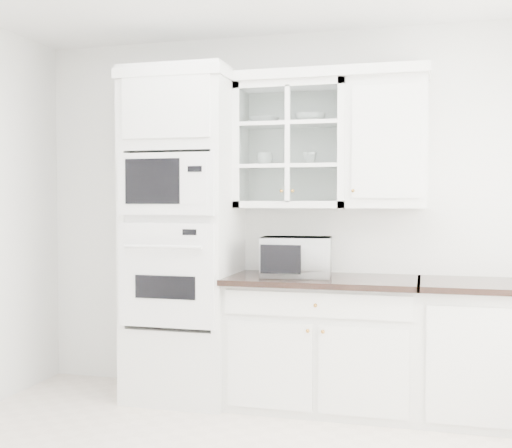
# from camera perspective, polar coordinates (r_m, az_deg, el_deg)

# --- Properties ---
(room_shell) EXTENTS (4.00, 3.50, 2.70)m
(room_shell) POSITION_cam_1_polar(r_m,az_deg,el_deg) (3.56, -1.01, 7.36)
(room_shell) COLOR white
(room_shell) RESTS_ON ground
(oven_column) EXTENTS (0.76, 0.68, 2.40)m
(oven_column) POSITION_cam_1_polar(r_m,az_deg,el_deg) (4.73, -6.48, -0.99)
(oven_column) COLOR white
(oven_column) RESTS_ON ground
(base_cabinet_run) EXTENTS (1.32, 0.67, 0.92)m
(base_cabinet_run) POSITION_cam_1_polar(r_m,az_deg,el_deg) (4.59, 5.96, -10.37)
(base_cabinet_run) COLOR white
(base_cabinet_run) RESTS_ON ground
(extra_base_cabinet) EXTENTS (0.72, 0.67, 0.92)m
(extra_base_cabinet) POSITION_cam_1_polar(r_m,az_deg,el_deg) (4.55, 18.72, -10.58)
(extra_base_cabinet) COLOR white
(extra_base_cabinet) RESTS_ON ground
(upper_cabinet_glass) EXTENTS (0.80, 0.33, 0.90)m
(upper_cabinet_glass) POSITION_cam_1_polar(r_m,az_deg,el_deg) (4.68, 3.24, 6.96)
(upper_cabinet_glass) COLOR white
(upper_cabinet_glass) RESTS_ON room_shell
(upper_cabinet_solid) EXTENTS (0.55, 0.33, 0.90)m
(upper_cabinet_solid) POSITION_cam_1_polar(r_m,az_deg,el_deg) (4.59, 11.58, 7.01)
(upper_cabinet_solid) COLOR white
(upper_cabinet_solid) RESTS_ON room_shell
(crown_molding) EXTENTS (2.14, 0.38, 0.07)m
(crown_molding) POSITION_cam_1_polar(r_m,az_deg,el_deg) (4.74, 1.92, 12.81)
(crown_molding) COLOR white
(crown_molding) RESTS_ON room_shell
(countertop_microwave) EXTENTS (0.52, 0.45, 0.28)m
(countertop_microwave) POSITION_cam_1_polar(r_m,az_deg,el_deg) (4.51, 3.61, -2.92)
(countertop_microwave) COLOR white
(countertop_microwave) RESTS_ON base_cabinet_run
(bowl_a) EXTENTS (0.23, 0.23, 0.05)m
(bowl_a) POSITION_cam_1_polar(r_m,az_deg,el_deg) (4.73, 0.76, 9.17)
(bowl_a) COLOR white
(bowl_a) RESTS_ON upper_cabinet_glass
(bowl_b) EXTENTS (0.24, 0.24, 0.07)m
(bowl_b) POSITION_cam_1_polar(r_m,az_deg,el_deg) (4.69, 4.85, 9.34)
(bowl_b) COLOR white
(bowl_b) RESTS_ON upper_cabinet_glass
(cup_a) EXTENTS (0.12, 0.12, 0.09)m
(cup_a) POSITION_cam_1_polar(r_m,az_deg,el_deg) (4.70, 0.80, 5.79)
(cup_a) COLOR white
(cup_a) RESTS_ON upper_cabinet_glass
(cup_b) EXTENTS (0.12, 0.12, 0.09)m
(cup_b) POSITION_cam_1_polar(r_m,az_deg,el_deg) (4.66, 4.81, 5.81)
(cup_b) COLOR white
(cup_b) RESTS_ON upper_cabinet_glass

